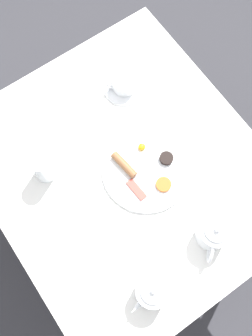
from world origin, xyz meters
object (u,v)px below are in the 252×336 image
teapot_far (213,233)px  water_glass_tall (43,167)px  breakfast_plate (145,169)px  teacup_with_saucer_left (124,84)px  knife_by_plate (74,128)px  teapot_near (152,291)px

teapot_far → water_glass_tall: bearing=80.9°
breakfast_plate → water_glass_tall: water_glass_tall is taller
breakfast_plate → teacup_with_saucer_left: teacup_with_saucer_left is taller
teacup_with_saucer_left → breakfast_plate: bearing=158.2°
breakfast_plate → knife_by_plate: bearing=23.5°
teapot_near → teacup_with_saucer_left: bearing=-126.5°
teapot_near → teacup_with_saucer_left: (0.64, -0.34, -0.02)m
water_glass_tall → breakfast_plate: bearing=-123.0°
breakfast_plate → water_glass_tall: size_ratio=2.33×
teapot_far → breakfast_plate: bearing=55.0°
breakfast_plate → teapot_near: size_ratio=1.63×
teacup_with_saucer_left → water_glass_tall: size_ratio=1.19×
teapot_near → water_glass_tall: (0.52, 0.07, 0.02)m
knife_by_plate → teacup_with_saucer_left: bearing=-81.8°
teacup_with_saucer_left → knife_by_plate: 0.24m
teapot_near → knife_by_plate: bearing=-107.9°
water_glass_tall → teacup_with_saucer_left: bearing=-73.4°
teapot_far → water_glass_tall: size_ratio=1.13×
teacup_with_saucer_left → water_glass_tall: 0.43m
teapot_far → teacup_with_saucer_left: size_ratio=0.94×
teapot_near → knife_by_plate: size_ratio=0.88×
teacup_with_saucer_left → knife_by_plate: bearing=98.2°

